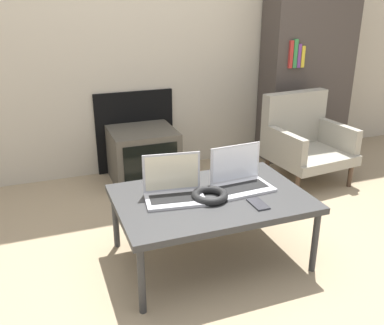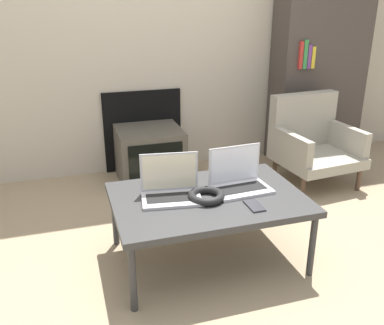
# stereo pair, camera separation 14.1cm
# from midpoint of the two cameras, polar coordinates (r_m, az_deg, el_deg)

# --- Properties ---
(ground_plane) EXTENTS (14.00, 14.00, 0.00)m
(ground_plane) POSITION_cam_midpoint_polar(r_m,az_deg,el_deg) (2.37, 5.83, -15.71)
(ground_plane) COLOR #998466
(wall_back) EXTENTS (7.00, 0.08, 2.60)m
(wall_back) POSITION_cam_midpoint_polar(r_m,az_deg,el_deg) (3.59, -4.97, 19.09)
(wall_back) COLOR #B7AD99
(wall_back) RESTS_ON ground_plane
(table) EXTENTS (1.05, 0.71, 0.40)m
(table) POSITION_cam_midpoint_polar(r_m,az_deg,el_deg) (2.37, 3.86, -5.21)
(table) COLOR #333333
(table) RESTS_ON ground_plane
(laptop_left) EXTENTS (0.35, 0.26, 0.23)m
(laptop_left) POSITION_cam_midpoint_polar(r_m,az_deg,el_deg) (2.32, -1.14, -3.43)
(laptop_left) COLOR #B2B2B7
(laptop_left) RESTS_ON table
(laptop_right) EXTENTS (0.33, 0.23, 0.23)m
(laptop_right) POSITION_cam_midpoint_polar(r_m,az_deg,el_deg) (2.45, 7.89, -2.24)
(laptop_right) COLOR silver
(laptop_right) RESTS_ON table
(headphones) EXTENTS (0.20, 0.20, 0.04)m
(headphones) POSITION_cam_midpoint_polar(r_m,az_deg,el_deg) (2.31, 3.67, -4.48)
(headphones) COLOR black
(headphones) RESTS_ON table
(phone) EXTENTS (0.07, 0.14, 0.01)m
(phone) POSITION_cam_midpoint_polar(r_m,az_deg,el_deg) (2.28, 10.06, -5.70)
(phone) COLOR #333338
(phone) RESTS_ON table
(tv) EXTENTS (0.51, 0.49, 0.43)m
(tv) POSITION_cam_midpoint_polar(r_m,az_deg,el_deg) (3.50, -4.52, 1.08)
(tv) COLOR #4C473D
(tv) RESTS_ON ground_plane
(armchair) EXTENTS (0.64, 0.60, 0.70)m
(armchair) POSITION_cam_midpoint_polar(r_m,az_deg,el_deg) (3.60, 16.71, 2.92)
(armchair) COLOR gray
(armchair) RESTS_ON ground_plane
(bookshelf) EXTENTS (0.81, 0.32, 1.56)m
(bookshelf) POSITION_cam_midpoint_polar(r_m,az_deg,el_deg) (4.06, 17.44, 11.25)
(bookshelf) COLOR #3F3833
(bookshelf) RESTS_ON ground_plane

